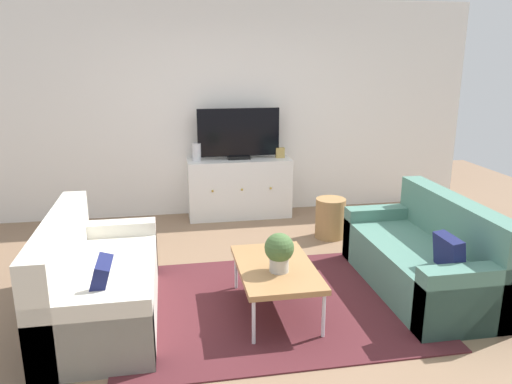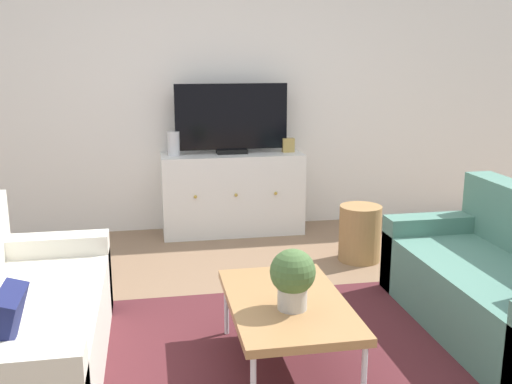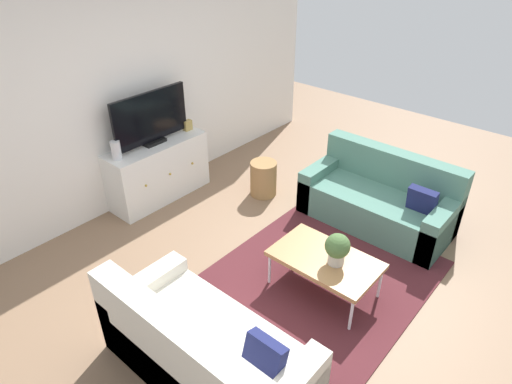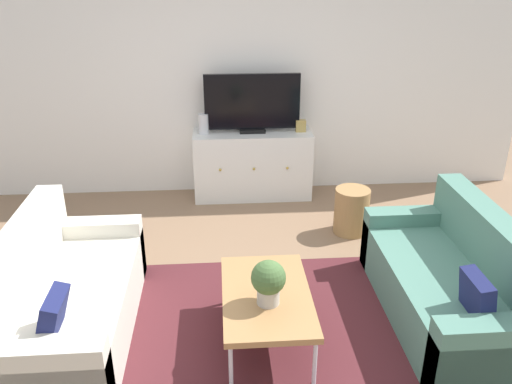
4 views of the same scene
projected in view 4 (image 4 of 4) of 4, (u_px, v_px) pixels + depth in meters
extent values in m
plane|color=#84664C|center=(262.00, 317.00, 3.96)|extent=(10.00, 10.00, 0.00)
cube|color=white|center=(243.00, 73.00, 5.74)|extent=(6.40, 0.12, 2.70)
cube|color=#4C1E23|center=(263.00, 329.00, 3.82)|extent=(2.50, 1.90, 0.01)
cube|color=beige|center=(73.00, 311.00, 3.69)|extent=(0.81, 1.69, 0.42)
cube|color=beige|center=(24.00, 288.00, 3.59)|extent=(0.20, 1.69, 0.83)
cube|color=beige|center=(94.00, 250.00, 4.36)|extent=(0.81, 0.18, 0.54)
cube|color=beige|center=(39.00, 382.00, 2.98)|extent=(0.81, 0.18, 0.54)
cube|color=#191E4C|center=(52.00, 317.00, 3.09)|extent=(0.18, 0.30, 0.32)
cube|color=#4C7A6B|center=(444.00, 294.00, 3.88)|extent=(0.81, 1.69, 0.42)
cube|color=#4C7A6B|center=(488.00, 269.00, 3.81)|extent=(0.20, 1.69, 0.83)
cube|color=#4C7A6B|center=(410.00, 238.00, 4.54)|extent=(0.81, 0.18, 0.54)
cube|color=#4C7A6B|center=(496.00, 358.00, 3.16)|extent=(0.81, 0.18, 0.54)
cube|color=#191E4C|center=(477.00, 298.00, 3.27)|extent=(0.14, 0.30, 0.31)
cube|color=#A37547|center=(267.00, 296.00, 3.56)|extent=(0.60, 0.99, 0.04)
cylinder|color=silver|center=(231.00, 368.00, 3.21)|extent=(0.03, 0.03, 0.36)
cylinder|color=silver|center=(315.00, 364.00, 3.25)|extent=(0.03, 0.03, 0.36)
cylinder|color=silver|center=(227.00, 285.00, 4.04)|extent=(0.03, 0.03, 0.36)
cylinder|color=silver|center=(294.00, 282.00, 4.08)|extent=(0.03, 0.03, 0.36)
cylinder|color=#B7B2A8|center=(268.00, 296.00, 3.43)|extent=(0.15, 0.15, 0.11)
sphere|color=#426033|center=(268.00, 277.00, 3.38)|extent=(0.23, 0.23, 0.23)
cube|color=white|center=(253.00, 165.00, 5.89)|extent=(1.30, 0.44, 0.75)
sphere|color=#B79338|center=(220.00, 170.00, 5.63)|extent=(0.03, 0.03, 0.03)
sphere|color=#B79338|center=(254.00, 169.00, 5.66)|extent=(0.03, 0.03, 0.03)
sphere|color=#B79338|center=(287.00, 168.00, 5.68)|extent=(0.03, 0.03, 0.03)
cube|color=black|center=(252.00, 130.00, 5.74)|extent=(0.28, 0.16, 0.04)
cube|color=black|center=(252.00, 102.00, 5.62)|extent=(1.03, 0.04, 0.60)
cylinder|color=silver|center=(203.00, 124.00, 5.65)|extent=(0.11, 0.11, 0.22)
cube|color=tan|center=(301.00, 126.00, 5.74)|extent=(0.11, 0.07, 0.13)
cylinder|color=#9E7547|center=(352.00, 211.00, 5.13)|extent=(0.34, 0.34, 0.46)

